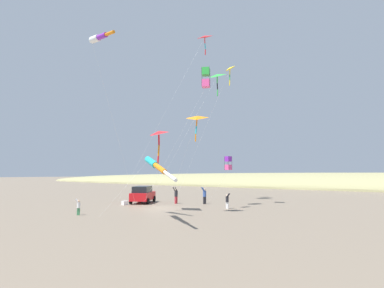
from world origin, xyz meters
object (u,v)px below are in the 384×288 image
at_px(cooler_box, 125,203).
at_px(kite_windsock_blue_topmost, 156,165).
at_px(parked_car, 143,194).
at_px(kite_delta_green_low_center, 159,134).
at_px(kite_delta_checkered_midright, 205,37).
at_px(kite_delta_magenta_far_left, 230,69).
at_px(kite_box_teal_far_right, 206,78).
at_px(kite_box_black_fish_shape, 228,163).
at_px(person_child_grey_jacket, 79,206).
at_px(person_bystander_far, 204,195).
at_px(kite_delta_striped_overhead, 197,118).
at_px(kite_delta_small_distant, 217,76).
at_px(kite_windsock_purple_drifting, 99,38).
at_px(person_child_green_jacket, 227,200).
at_px(person_adult_flyer, 176,195).

xyz_separation_m(cooler_box, kite_windsock_blue_topmost, (5.96, 10.31, 3.57)).
relative_size(parked_car, kite_delta_green_low_center, 0.52).
height_order(kite_delta_checkered_midright, kite_delta_magenta_far_left, kite_delta_checkered_midright).
distance_m(cooler_box, kite_box_teal_far_right, 15.22).
distance_m(kite_delta_green_low_center, kite_delta_magenta_far_left, 11.04).
height_order(kite_box_black_fish_shape, kite_windsock_blue_topmost, kite_box_black_fish_shape).
relative_size(person_child_grey_jacket, person_bystander_far, 0.72).
distance_m(parked_car, kite_delta_striped_overhead, 12.81).
relative_size(kite_box_black_fish_shape, kite_box_teal_far_right, 0.41).
distance_m(kite_delta_small_distant, kite_windsock_purple_drifting, 17.41).
bearing_deg(kite_delta_green_low_center, cooler_box, -106.64).
bearing_deg(kite_box_teal_far_right, person_child_grey_jacket, -24.84).
bearing_deg(person_child_green_jacket, kite_delta_checkered_midright, -129.88).
distance_m(parked_car, kite_windsock_blue_topmost, 13.78).
bearing_deg(person_child_green_jacket, kite_delta_striped_overhead, -0.22).
bearing_deg(person_bystander_far, kite_delta_striped_overhead, 31.23).
height_order(person_child_green_jacket, kite_delta_checkered_midright, kite_delta_checkered_midright).
bearing_deg(kite_delta_checkered_midright, kite_box_teal_far_right, 36.40).
height_order(parked_car, kite_box_teal_far_right, kite_box_teal_far_right).
bearing_deg(kite_windsock_purple_drifting, kite_windsock_blue_topmost, 118.62).
bearing_deg(kite_delta_small_distant, person_bystander_far, 7.66).
bearing_deg(kite_delta_magenta_far_left, kite_delta_checkered_midright, -119.53).
height_order(cooler_box, person_bystander_far, person_bystander_far).
distance_m(cooler_box, kite_windsock_blue_topmost, 12.44).
bearing_deg(kite_delta_striped_overhead, kite_delta_small_distant, -155.62).
height_order(person_adult_flyer, kite_windsock_blue_topmost, kite_windsock_blue_topmost).
bearing_deg(kite_delta_small_distant, person_child_green_jacket, 39.83).
bearing_deg(kite_delta_magenta_far_left, parked_car, -71.20).
bearing_deg(kite_delta_green_low_center, kite_box_black_fish_shape, 149.95).
height_order(parked_car, kite_delta_striped_overhead, kite_delta_striped_overhead).
bearing_deg(kite_delta_checkered_midright, cooler_box, -24.08).
height_order(parked_car, person_child_green_jacket, parked_car).
xyz_separation_m(kite_delta_green_low_center, kite_box_teal_far_right, (-5.15, 1.42, 6.04)).
bearing_deg(parked_car, kite_box_teal_far_right, 93.95).
height_order(person_adult_flyer, kite_delta_striped_overhead, kite_delta_striped_overhead).
bearing_deg(cooler_box, person_adult_flyer, 143.20).
bearing_deg(person_child_grey_jacket, kite_delta_small_distant, 172.34).
height_order(parked_car, kite_box_black_fish_shape, kite_box_black_fish_shape).
relative_size(parked_car, kite_box_teal_far_right, 0.34).
xyz_separation_m(kite_delta_striped_overhead, kite_windsock_purple_drifting, (7.09, -3.67, 5.39)).
bearing_deg(kite_delta_green_low_center, kite_windsock_purple_drifting, -2.37).
bearing_deg(person_child_grey_jacket, kite_delta_striped_overhead, 132.61).
xyz_separation_m(cooler_box, person_child_grey_jacket, (7.30, 3.25, 0.49)).
bearing_deg(cooler_box, kite_box_black_fish_shape, 111.21).
bearing_deg(kite_delta_striped_overhead, kite_delta_magenta_far_left, -172.97).
height_order(person_child_green_jacket, kite_box_teal_far_right, kite_box_teal_far_right).
distance_m(person_adult_flyer, kite_delta_small_distant, 15.00).
bearing_deg(person_child_grey_jacket, kite_delta_checkered_midright, 177.57).
bearing_deg(person_child_green_jacket, kite_delta_small_distant, -140.17).
xyz_separation_m(cooler_box, kite_delta_small_distant, (-9.20, 5.47, 14.77)).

